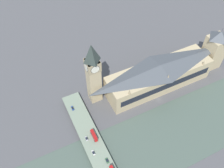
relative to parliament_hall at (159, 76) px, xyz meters
The scene contains 11 objects.
ground_plane 23.39m from the parliament_hall, 154.40° to the left, with size 600.00×600.00×0.00m, color #4C4C4F.
river_water 54.83m from the parliament_hall, behind, with size 59.35×360.00×0.30m, color #47564C.
parliament_hall is the anchor object (origin of this frame).
clock_tower 66.42m from the parliament_hall, 78.32° to the left, with size 11.94×11.94×66.88m.
victoria_tower 65.28m from the parliament_hall, 89.95° to the right, with size 17.10×17.10×48.29m.
road_bridge 98.84m from the parliament_hall, 122.21° to the left, with size 150.69×16.23×4.38m.
double_decker_bus_mid 85.04m from the parliament_hall, 108.98° to the left, with size 10.25×2.62×5.03m.
car_northbound_mid 90.91m from the parliament_hall, 107.07° to the left, with size 4.09×1.80×1.50m.
car_southbound_lead 95.67m from the parliament_hall, 115.09° to the left, with size 4.44×1.89×1.29m.
car_southbound_mid 87.07m from the parliament_hall, 85.24° to the left, with size 4.65×1.76×1.35m.
car_southbound_tail 94.66m from the parliament_hall, 122.83° to the left, with size 4.13×1.93×1.49m.
Camera 1 is at (-106.14, 102.08, 192.70)m, focal length 40.00 mm.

